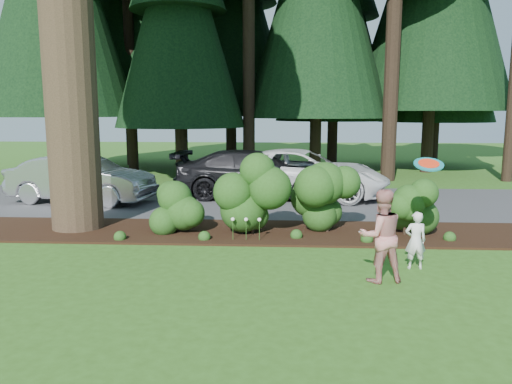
{
  "coord_description": "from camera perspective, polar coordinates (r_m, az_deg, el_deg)",
  "views": [
    {
      "loc": [
        0.54,
        -8.54,
        2.91
      ],
      "look_at": [
        -0.02,
        1.46,
        1.3
      ],
      "focal_mm": 35.0,
      "sensor_mm": 36.0,
      "label": 1
    }
  ],
  "objects": [
    {
      "name": "car_silver_wagon",
      "position": [
        16.91,
        -19.31,
        1.43
      ],
      "size": [
        4.83,
        2.3,
        1.53
      ],
      "primitive_type": "imported",
      "rotation": [
        0.0,
        0.0,
        1.42
      ],
      "color": "#A9A9AE",
      "rests_on": "driveway"
    },
    {
      "name": "car_dark_suv",
      "position": [
        16.93,
        -0.02,
        2.08
      ],
      "size": [
        5.59,
        2.45,
        1.6
      ],
      "primitive_type": "imported",
      "rotation": [
        0.0,
        0.0,
        1.53
      ],
      "color": "black",
      "rests_on": "driveway"
    },
    {
      "name": "lily_cluster",
      "position": [
        11.23,
        -1.14,
        -3.28
      ],
      "size": [
        0.69,
        0.09,
        0.57
      ],
      "color": "#234715",
      "rests_on": "ground"
    },
    {
      "name": "child",
      "position": [
        9.79,
        17.77,
        -5.28
      ],
      "size": [
        0.41,
        0.28,
        1.09
      ],
      "primitive_type": "imported",
      "rotation": [
        0.0,
        0.0,
        3.2
      ],
      "color": "silver",
      "rests_on": "ground"
    },
    {
      "name": "ground",
      "position": [
        9.04,
        -0.37,
        -9.65
      ],
      "size": [
        80.0,
        80.0,
        0.0
      ],
      "primitive_type": "plane",
      "color": "#2E5317",
      "rests_on": "ground"
    },
    {
      "name": "frisbee",
      "position": [
        9.81,
        19.13,
        3.03
      ],
      "size": [
        0.55,
        0.52,
        0.22
      ],
      "color": "#177882",
      "rests_on": "ground"
    },
    {
      "name": "shrub_row",
      "position": [
        11.87,
        4.28,
        -1.09
      ],
      "size": [
        6.53,
        1.6,
        1.61
      ],
      "color": "#234715",
      "rests_on": "ground"
    },
    {
      "name": "driveway",
      "position": [
        16.31,
        1.27,
        -1.1
      ],
      "size": [
        22.0,
        6.0,
        0.03
      ],
      "primitive_type": "cube",
      "color": "#38383A",
      "rests_on": "ground"
    },
    {
      "name": "car_white_suv",
      "position": [
        17.05,
        5.25,
        2.14
      ],
      "size": [
        6.29,
        3.81,
        1.63
      ],
      "primitive_type": "imported",
      "rotation": [
        0.0,
        0.0,
        1.37
      ],
      "color": "silver",
      "rests_on": "driveway"
    },
    {
      "name": "adult",
      "position": [
        8.85,
        14.06,
        -4.87
      ],
      "size": [
        0.89,
        0.75,
        1.62
      ],
      "primitive_type": "imported",
      "rotation": [
        0.0,
        0.0,
        3.34
      ],
      "color": "#A91716",
      "rests_on": "ground"
    },
    {
      "name": "mulch_bed",
      "position": [
        12.15,
        0.59,
        -4.61
      ],
      "size": [
        16.0,
        2.5,
        0.05
      ],
      "primitive_type": "cube",
      "color": "black",
      "rests_on": "ground"
    }
  ]
}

